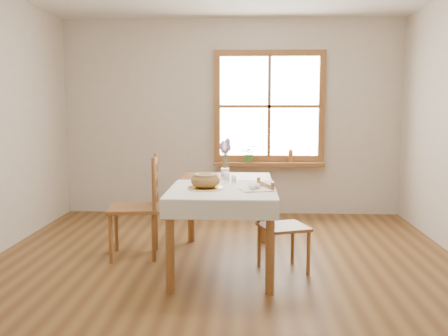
% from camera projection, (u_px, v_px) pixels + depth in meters
% --- Properties ---
extents(ground, '(5.00, 5.00, 0.00)m').
position_uv_depth(ground, '(222.00, 274.00, 4.36)').
color(ground, brown).
rests_on(ground, ground).
extents(room_walls, '(4.60, 5.10, 2.65)m').
position_uv_depth(room_walls, '(222.00, 76.00, 4.15)').
color(room_walls, beige).
rests_on(room_walls, ground).
extents(window, '(1.46, 0.08, 1.46)m').
position_uv_depth(window, '(269.00, 106.00, 6.60)').
color(window, '#925F2D').
rests_on(window, ground).
extents(window_sill, '(1.46, 0.20, 0.05)m').
position_uv_depth(window_sill, '(269.00, 164.00, 6.63)').
color(window_sill, '#925F2D').
rests_on(window_sill, ground).
extents(dining_table, '(0.90, 1.60, 0.75)m').
position_uv_depth(dining_table, '(224.00, 193.00, 4.57)').
color(dining_table, '#925F2D').
rests_on(dining_table, ground).
extents(table_linen, '(0.91, 0.99, 0.01)m').
position_uv_depth(table_linen, '(222.00, 189.00, 4.26)').
color(table_linen, silver).
rests_on(table_linen, dining_table).
extents(chair_left, '(0.54, 0.52, 0.99)m').
position_uv_depth(chair_left, '(134.00, 206.00, 4.82)').
color(chair_left, '#925F2D').
rests_on(chair_left, ground).
extents(chair_right, '(0.51, 0.50, 0.83)m').
position_uv_depth(chair_right, '(284.00, 225.00, 4.40)').
color(chair_right, '#925F2D').
rests_on(chair_right, ground).
extents(bread_plate, '(0.38, 0.38, 0.02)m').
position_uv_depth(bread_plate, '(205.00, 188.00, 4.24)').
color(bread_plate, white).
rests_on(bread_plate, table_linen).
extents(bread_loaf, '(0.25, 0.25, 0.14)m').
position_uv_depth(bread_loaf, '(205.00, 179.00, 4.23)').
color(bread_loaf, olive).
rests_on(bread_loaf, bread_plate).
extents(egg_napkin, '(0.31, 0.28, 0.01)m').
position_uv_depth(egg_napkin, '(256.00, 190.00, 4.18)').
color(egg_napkin, silver).
rests_on(egg_napkin, table_linen).
extents(eggs, '(0.24, 0.22, 0.04)m').
position_uv_depth(eggs, '(256.00, 186.00, 4.18)').
color(eggs, white).
rests_on(eggs, egg_napkin).
extents(salt_shaker, '(0.07, 0.07, 0.10)m').
position_uv_depth(salt_shaker, '(227.00, 177.00, 4.59)').
color(salt_shaker, white).
rests_on(salt_shaker, table_linen).
extents(pepper_shaker, '(0.05, 0.05, 0.08)m').
position_uv_depth(pepper_shaker, '(234.00, 179.00, 4.51)').
color(pepper_shaker, white).
rests_on(pepper_shaker, table_linen).
extents(flower_vase, '(0.10, 0.10, 0.09)m').
position_uv_depth(flower_vase, '(225.00, 174.00, 4.92)').
color(flower_vase, white).
rests_on(flower_vase, dining_table).
extents(lavender_bouquet, '(0.15, 0.15, 0.27)m').
position_uv_depth(lavender_bouquet, '(225.00, 155.00, 4.90)').
color(lavender_bouquet, '#6F5291').
rests_on(lavender_bouquet, flower_vase).
extents(potted_plant, '(0.22, 0.24, 0.17)m').
position_uv_depth(potted_plant, '(249.00, 155.00, 6.63)').
color(potted_plant, '#3A7830').
rests_on(potted_plant, window_sill).
extents(amber_bottle, '(0.08, 0.08, 0.17)m').
position_uv_depth(amber_bottle, '(291.00, 156.00, 6.60)').
color(amber_bottle, '#A1621D').
rests_on(amber_bottle, window_sill).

